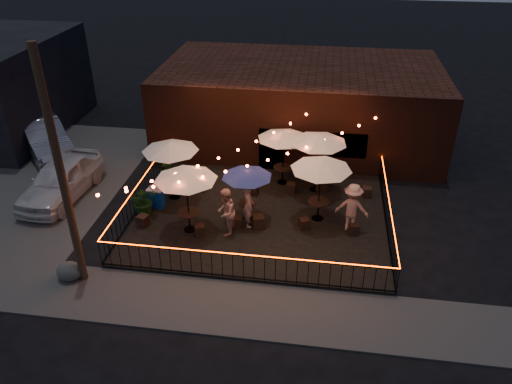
# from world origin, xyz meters

# --- Properties ---
(ground) EXTENTS (110.00, 110.00, 0.00)m
(ground) POSITION_xyz_m (0.00, 0.00, 0.00)
(ground) COLOR black
(ground) RESTS_ON ground
(patio) EXTENTS (10.00, 8.00, 0.15)m
(patio) POSITION_xyz_m (0.00, 2.00, 0.07)
(patio) COLOR black
(patio) RESTS_ON ground
(sidewalk) EXTENTS (18.00, 2.50, 0.05)m
(sidewalk) POSITION_xyz_m (0.00, -3.25, 0.03)
(sidewalk) COLOR #464341
(sidewalk) RESTS_ON ground
(parking_lot) EXTENTS (11.00, 12.00, 0.02)m
(parking_lot) POSITION_xyz_m (-12.00, 4.00, 0.01)
(parking_lot) COLOR #464341
(parking_lot) RESTS_ON ground
(brick_building) EXTENTS (14.00, 8.00, 4.00)m
(brick_building) POSITION_xyz_m (1.00, 9.99, 2.00)
(brick_building) COLOR #38180F
(brick_building) RESTS_ON ground
(utility_pole) EXTENTS (0.26, 0.26, 8.00)m
(utility_pole) POSITION_xyz_m (-5.40, -2.60, 4.00)
(utility_pole) COLOR #3D2D19
(utility_pole) RESTS_ON ground
(fence_front) EXTENTS (10.00, 0.04, 1.04)m
(fence_front) POSITION_xyz_m (0.00, -2.00, 0.66)
(fence_front) COLOR black
(fence_front) RESTS_ON patio
(fence_left) EXTENTS (0.04, 8.00, 1.04)m
(fence_left) POSITION_xyz_m (-5.00, 2.00, 0.66)
(fence_left) COLOR black
(fence_left) RESTS_ON patio
(fence_right) EXTENTS (0.04, 8.00, 1.04)m
(fence_right) POSITION_xyz_m (5.00, 2.00, 0.66)
(fence_right) COLOR black
(fence_right) RESTS_ON patio
(festoon_lights) EXTENTS (10.02, 8.72, 1.32)m
(festoon_lights) POSITION_xyz_m (-1.01, 1.70, 2.52)
(festoon_lights) COLOR #FF4522
(festoon_lights) RESTS_ON ground
(cafe_table_0) EXTENTS (3.03, 3.03, 2.60)m
(cafe_table_0) POSITION_xyz_m (-2.53, 0.57, 2.52)
(cafe_table_0) COLOR black
(cafe_table_0) RESTS_ON patio
(cafe_table_1) EXTENTS (2.81, 2.81, 2.57)m
(cafe_table_1) POSITION_xyz_m (-3.80, 2.85, 2.50)
(cafe_table_1) COLOR black
(cafe_table_1) RESTS_ON patio
(cafe_table_2) EXTENTS (2.55, 2.55, 2.18)m
(cafe_table_2) POSITION_xyz_m (-0.47, 1.73, 2.14)
(cafe_table_2) COLOR black
(cafe_table_2) RESTS_ON patio
(cafe_table_3) EXTENTS (2.64, 2.64, 2.52)m
(cafe_table_3) POSITION_xyz_m (0.64, 4.80, 2.46)
(cafe_table_3) COLOR black
(cafe_table_3) RESTS_ON patio
(cafe_table_4) EXTENTS (2.62, 2.62, 2.60)m
(cafe_table_4) POSITION_xyz_m (2.32, 2.07, 2.53)
(cafe_table_4) COLOR black
(cafe_table_4) RESTS_ON patio
(cafe_table_5) EXTENTS (2.98, 2.98, 2.65)m
(cafe_table_5) POSITION_xyz_m (2.13, 4.37, 2.57)
(cafe_table_5) COLOR black
(cafe_table_5) RESTS_ON patio
(bistro_chair_0) EXTENTS (0.49, 0.49, 0.46)m
(bistro_chair_0) POSITION_xyz_m (-4.40, 0.58, 0.38)
(bistro_chair_0) COLOR black
(bistro_chair_0) RESTS_ON patio
(bistro_chair_1) EXTENTS (0.47, 0.47, 0.43)m
(bistro_chair_1) POSITION_xyz_m (-2.07, 0.30, 0.37)
(bistro_chair_1) COLOR black
(bistro_chair_1) RESTS_ON patio
(bistro_chair_2) EXTENTS (0.54, 0.54, 0.50)m
(bistro_chair_2) POSITION_xyz_m (-3.91, 3.62, 0.40)
(bistro_chair_2) COLOR black
(bistro_chair_2) RESTS_ON patio
(bistro_chair_3) EXTENTS (0.48, 0.48, 0.45)m
(bistro_chair_3) POSITION_xyz_m (-2.78, 3.62, 0.38)
(bistro_chair_3) COLOR black
(bistro_chair_3) RESTS_ON patio
(bistro_chair_4) EXTENTS (0.46, 0.46, 0.44)m
(bistro_chair_4) POSITION_xyz_m (-0.78, 1.02, 0.37)
(bistro_chair_4) COLOR black
(bistro_chair_4) RESTS_ON patio
(bistro_chair_5) EXTENTS (0.54, 0.54, 0.51)m
(bistro_chair_5) POSITION_xyz_m (0.06, 1.11, 0.40)
(bistro_chair_5) COLOR black
(bistro_chair_5) RESTS_ON patio
(bistro_chair_6) EXTENTS (0.43, 0.43, 0.43)m
(bistro_chair_6) POSITION_xyz_m (-0.48, 3.61, 0.37)
(bistro_chair_6) COLOR black
(bistro_chair_6) RESTS_ON patio
(bistro_chair_7) EXTENTS (0.39, 0.39, 0.43)m
(bistro_chair_7) POSITION_xyz_m (1.08, 3.99, 0.36)
(bistro_chair_7) COLOR black
(bistro_chair_7) RESTS_ON patio
(bistro_chair_8) EXTENTS (0.45, 0.45, 0.40)m
(bistro_chair_8) POSITION_xyz_m (1.83, 1.32, 0.35)
(bistro_chair_8) COLOR black
(bistro_chair_8) RESTS_ON patio
(bistro_chair_9) EXTENTS (0.39, 0.39, 0.40)m
(bistro_chair_9) POSITION_xyz_m (3.72, 1.25, 0.35)
(bistro_chair_9) COLOR black
(bistro_chair_9) RESTS_ON patio
(bistro_chair_10) EXTENTS (0.54, 0.54, 0.50)m
(bistro_chair_10) POSITION_xyz_m (2.37, 4.31, 0.40)
(bistro_chair_10) COLOR black
(bistro_chair_10) RESTS_ON patio
(bistro_chair_11) EXTENTS (0.36, 0.36, 0.42)m
(bistro_chair_11) POSITION_xyz_m (4.34, 4.11, 0.36)
(bistro_chair_11) COLOR black
(bistro_chair_11) RESTS_ON patio
(patron_a) EXTENTS (0.57, 0.73, 1.79)m
(patron_a) POSITION_xyz_m (-0.34, 1.21, 1.04)
(patron_a) COLOR tan
(patron_a) RESTS_ON patio
(patron_b) EXTENTS (0.78, 0.97, 1.90)m
(patron_b) POSITION_xyz_m (-1.09, 0.55, 1.10)
(patron_b) COLOR tan
(patron_b) RESTS_ON patio
(patron_c) EXTENTS (1.38, 0.95, 1.96)m
(patron_c) POSITION_xyz_m (3.59, 1.50, 1.13)
(patron_c) COLOR tan
(patron_c) RESTS_ON patio
(potted_shrub_a) EXTENTS (1.41, 1.34, 1.24)m
(potted_shrub_a) POSITION_xyz_m (-4.60, 1.42, 0.77)
(potted_shrub_a) COLOR #103510
(potted_shrub_a) RESTS_ON patio
(potted_shrub_b) EXTENTS (0.78, 0.64, 1.34)m
(potted_shrub_b) POSITION_xyz_m (-4.01, 3.30, 0.82)
(potted_shrub_b) COLOR #15400F
(potted_shrub_b) RESTS_ON patio
(potted_shrub_c) EXTENTS (0.83, 0.83, 1.25)m
(potted_shrub_c) POSITION_xyz_m (-4.45, 4.09, 0.77)
(potted_shrub_c) COLOR #193F15
(potted_shrub_c) RESTS_ON patio
(cooler) EXTENTS (0.69, 0.52, 0.86)m
(cooler) POSITION_xyz_m (-4.31, 2.02, 0.58)
(cooler) COLOR #0839A8
(cooler) RESTS_ON patio
(boulder) EXTENTS (1.10, 1.03, 0.69)m
(boulder) POSITION_xyz_m (-5.85, -2.68, 0.34)
(boulder) COLOR #3F3E3A
(boulder) RESTS_ON ground
(car_white) EXTENTS (2.26, 4.99, 1.66)m
(car_white) POSITION_xyz_m (-8.66, 2.47, 0.83)
(car_white) COLOR white
(car_white) RESTS_ON ground
(car_silver) EXTENTS (4.76, 4.99, 1.69)m
(car_silver) POSITION_xyz_m (-11.62, 6.51, 0.84)
(car_silver) COLOR gray
(car_silver) RESTS_ON ground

